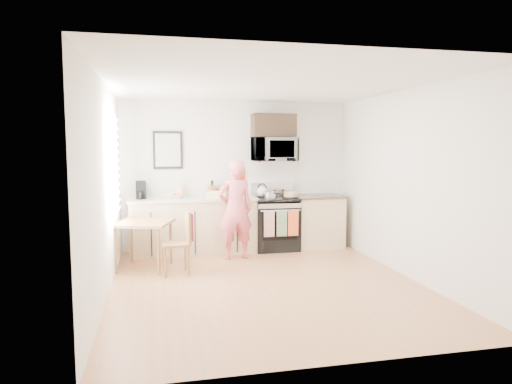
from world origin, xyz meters
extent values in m
plane|color=#B07244|center=(0.00, 0.00, 0.00)|extent=(4.60, 4.60, 0.00)
cube|color=silver|center=(0.00, 2.30, 1.30)|extent=(4.00, 0.04, 2.60)
cube|color=silver|center=(0.00, -2.30, 1.30)|extent=(4.00, 0.04, 2.60)
cube|color=silver|center=(-2.00, 0.00, 1.30)|extent=(0.04, 4.60, 2.60)
cube|color=silver|center=(2.00, 0.00, 1.30)|extent=(0.04, 4.60, 2.60)
cube|color=white|center=(0.00, 0.00, 2.60)|extent=(4.00, 4.60, 0.04)
cube|color=silver|center=(-1.98, 0.80, 1.55)|extent=(0.02, 1.40, 1.50)
cube|color=white|center=(-1.97, 0.80, 1.55)|extent=(0.01, 1.30, 1.40)
cube|color=tan|center=(-0.80, 2.00, 0.45)|extent=(2.10, 0.60, 0.90)
cube|color=beige|center=(-0.80, 2.00, 0.92)|extent=(2.14, 0.64, 0.04)
cube|color=tan|center=(1.43, 2.00, 0.45)|extent=(0.84, 0.60, 0.90)
cube|color=black|center=(1.43, 2.00, 0.92)|extent=(0.88, 0.64, 0.04)
cube|color=black|center=(0.63, 1.97, 0.39)|extent=(0.76, 0.65, 0.77)
cube|color=black|center=(0.63, 1.66, 0.45)|extent=(0.61, 0.02, 0.45)
cube|color=silver|center=(0.63, 1.66, 0.78)|extent=(0.74, 0.02, 0.14)
cylinder|color=silver|center=(0.63, 1.61, 0.74)|extent=(0.68, 0.02, 0.02)
cube|color=black|center=(0.63, 1.97, 0.90)|extent=(0.76, 0.65, 0.04)
cube|color=silver|center=(0.63, 2.25, 1.04)|extent=(0.76, 0.08, 0.24)
cube|color=beige|center=(0.43, 1.61, 0.52)|extent=(0.18, 0.02, 0.44)
cube|color=#5B7951|center=(0.65, 1.61, 0.52)|extent=(0.18, 0.02, 0.44)
cube|color=#C64F1D|center=(0.85, 1.61, 0.52)|extent=(0.18, 0.02, 0.44)
imported|color=silver|center=(0.63, 2.08, 1.76)|extent=(0.76, 0.51, 0.42)
cube|color=black|center=(0.63, 2.12, 2.18)|extent=(0.76, 0.35, 0.40)
cube|color=black|center=(-1.20, 2.28, 1.75)|extent=(0.50, 0.03, 0.65)
cube|color=#B2B8AD|center=(-1.20, 2.26, 1.75)|extent=(0.42, 0.01, 0.56)
cube|color=#AF210F|center=(0.05, 2.28, 1.30)|extent=(0.20, 0.02, 0.20)
imported|color=#D63A4F|center=(-0.17, 1.45, 0.80)|extent=(0.63, 0.45, 1.60)
cube|color=brown|center=(-1.60, 1.12, 0.69)|extent=(0.76, 0.76, 0.04)
cylinder|color=brown|center=(-1.99, 0.91, 0.34)|extent=(0.04, 0.04, 0.67)
cylinder|color=brown|center=(-1.39, 0.73, 0.34)|extent=(0.04, 0.04, 0.67)
cylinder|color=brown|center=(-1.80, 1.51, 0.34)|extent=(0.04, 0.04, 0.67)
cylinder|color=brown|center=(-1.20, 1.33, 0.34)|extent=(0.04, 0.04, 0.67)
cube|color=brown|center=(-1.15, 0.74, 0.44)|extent=(0.41, 0.41, 0.04)
cube|color=brown|center=(-0.97, 0.75, 0.67)|extent=(0.07, 0.38, 0.45)
cube|color=maroon|center=(-0.95, 0.75, 0.68)|extent=(0.08, 0.34, 0.38)
cylinder|color=brown|center=(-1.30, 0.56, 0.21)|extent=(0.03, 0.03, 0.42)
cylinder|color=brown|center=(-0.98, 0.59, 0.21)|extent=(0.03, 0.03, 0.42)
cylinder|color=brown|center=(-1.33, 0.88, 0.21)|extent=(0.03, 0.03, 0.42)
cylinder|color=brown|center=(-1.01, 0.91, 0.21)|extent=(0.03, 0.03, 0.42)
cube|color=brown|center=(-0.47, 2.19, 1.04)|extent=(0.12, 0.14, 0.20)
cylinder|color=#AF210F|center=(-0.34, 2.22, 1.01)|extent=(0.11, 0.11, 0.13)
imported|color=white|center=(-1.07, 2.10, 0.96)|extent=(0.22, 0.22, 0.05)
cube|color=tan|center=(-1.03, 2.13, 1.07)|extent=(0.11, 0.11, 0.26)
cube|color=black|center=(-1.66, 2.10, 1.09)|extent=(0.18, 0.21, 0.30)
cylinder|color=black|center=(-1.66, 2.00, 1.01)|extent=(0.11, 0.11, 0.11)
cube|color=tan|center=(-0.41, 1.90, 1.00)|extent=(0.37, 0.28, 0.12)
cylinder|color=black|center=(0.88, 1.88, 0.93)|extent=(0.29, 0.29, 0.02)
cylinder|color=tan|center=(0.88, 1.88, 0.98)|extent=(0.24, 0.24, 0.08)
sphere|color=white|center=(0.42, 2.11, 1.02)|extent=(0.19, 0.19, 0.19)
cone|color=white|center=(0.42, 2.11, 1.12)|extent=(0.06, 0.06, 0.06)
torus|color=black|center=(0.42, 2.11, 1.08)|extent=(0.17, 0.02, 0.17)
cylinder|color=silver|center=(0.52, 1.87, 0.98)|extent=(0.21, 0.21, 0.11)
cylinder|color=black|center=(0.57, 1.72, 1.02)|extent=(0.09, 0.19, 0.02)
camera|label=1|loc=(-1.38, -5.71, 1.82)|focal=32.00mm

